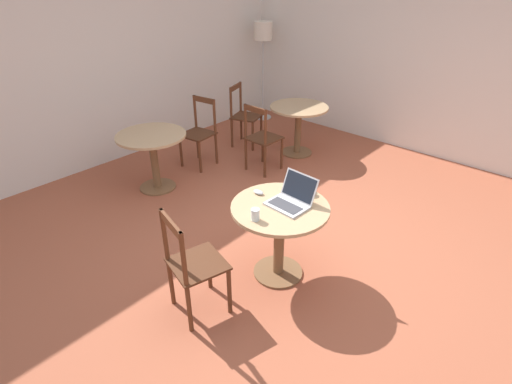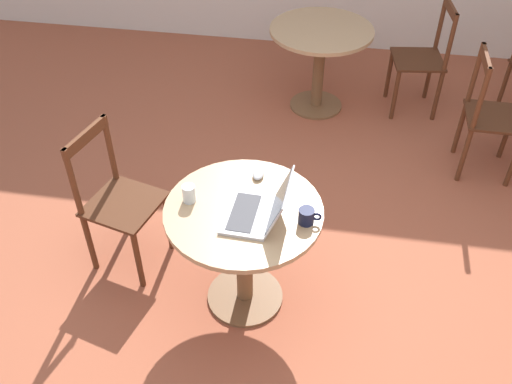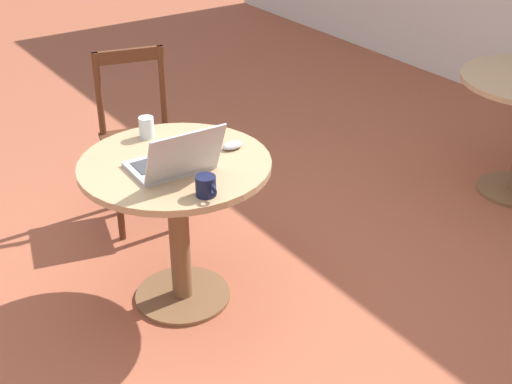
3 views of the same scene
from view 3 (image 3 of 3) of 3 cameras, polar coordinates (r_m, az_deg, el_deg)
ground_plane at (r=3.25m, az=-1.55°, el=-10.50°), size 16.00×16.00×0.00m
cafe_table_near at (r=3.12m, az=-6.35°, el=-0.39°), size 0.83×0.83×0.71m
chair_near_left at (r=3.88m, az=-9.29°, el=4.13°), size 0.48×0.48×0.92m
laptop at (r=2.94m, az=-6.56°, el=2.46°), size 0.33×0.34×0.23m
mouse at (r=3.13m, az=-1.88°, el=3.75°), size 0.06×0.10×0.03m
mug at (r=2.75m, az=-4.01°, el=0.47°), size 0.12×0.08×0.08m
drinking_glass at (r=3.26m, az=-8.75°, el=5.13°), size 0.07×0.07×0.10m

